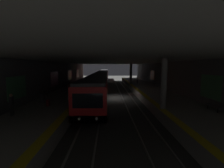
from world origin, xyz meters
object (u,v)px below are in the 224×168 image
at_px(bench_left_far, 154,83).
at_px(suitcase_rolling, 48,103).
at_px(bench_right_mid, 65,85).
at_px(trash_bin, 42,98).
at_px(pillar_far, 131,73).
at_px(bench_left_near, 214,105).
at_px(bench_right_near, 44,94).
at_px(person_walking_mid, 11,104).
at_px(bench_left_mid, 159,85).
at_px(pillar_near, 164,84).
at_px(person_waiting_near, 137,79).
at_px(metro_train, 102,78).
at_px(bench_right_far, 72,82).

height_order(bench_left_far, suitcase_rolling, suitcase_rolling).
distance_m(bench_left_far, bench_right_mid, 17.34).
height_order(suitcase_rolling, trash_bin, suitcase_rolling).
xyz_separation_m(pillar_far, bench_left_near, (-22.35, -4.18, -1.75)).
relative_size(bench_right_near, person_walking_mid, 0.98).
bearing_deg(trash_bin, bench_left_mid, -54.65).
bearing_deg(pillar_near, bench_left_near, -101.25).
height_order(bench_left_mid, person_waiting_near, person_waiting_near).
height_order(metro_train, person_walking_mid, metro_train).
distance_m(metro_train, bench_right_far, 7.13).
height_order(pillar_far, bench_right_far, pillar_far).
xyz_separation_m(bench_left_far, bench_right_near, (-12.47, 17.07, 0.00)).
bearing_deg(bench_right_far, bench_right_near, 180.00).
bearing_deg(bench_right_far, pillar_near, -148.19).
bearing_deg(trash_bin, pillar_far, -32.99).
relative_size(bench_left_far, bench_right_near, 1.00).
relative_size(pillar_near, metro_train, 0.08).
bearing_deg(suitcase_rolling, pillar_near, -96.30).
relative_size(bench_left_near, bench_right_far, 1.00).
xyz_separation_m(pillar_far, metro_train, (2.50, 6.55, -1.30)).
height_order(bench_left_near, bench_right_far, same).
xyz_separation_m(metro_train, bench_right_near, (-18.74, 6.33, -0.45)).
bearing_deg(bench_left_far, bench_right_mid, 100.17).
xyz_separation_m(bench_right_near, trash_bin, (-2.48, -0.73, -0.10)).
bearing_deg(bench_left_far, person_waiting_near, 33.30).
distance_m(pillar_far, metro_train, 7.13).
height_order(pillar_far, metro_train, pillar_far).
xyz_separation_m(bench_right_mid, person_walking_mid, (-16.57, -0.25, 0.43)).
relative_size(pillar_near, bench_left_mid, 2.68).
relative_size(bench_left_mid, person_waiting_near, 1.01).
distance_m(metro_train, bench_right_near, 19.78).
height_order(bench_left_far, bench_right_far, same).
distance_m(bench_right_far, suitcase_rolling, 19.66).
xyz_separation_m(bench_left_near, bench_left_far, (18.59, 0.00, 0.00)).
bearing_deg(bench_right_far, suitcase_rolling, -174.36).
bearing_deg(bench_left_mid, person_waiting_near, 19.78).
xyz_separation_m(metro_train, bench_right_mid, (-9.33, 6.33, -0.45)).
relative_size(pillar_near, person_waiting_near, 2.70).
relative_size(bench_left_near, person_waiting_near, 1.01).
distance_m(bench_left_mid, bench_left_far, 3.37).
bearing_deg(pillar_far, bench_left_mid, -149.60).
relative_size(person_waiting_near, person_walking_mid, 0.97).
relative_size(metro_train, bench_left_mid, 31.60).
height_order(bench_left_near, bench_left_mid, same).
bearing_deg(bench_left_far, person_walking_mid, 139.41).
bearing_deg(pillar_far, bench_left_near, -169.39).
distance_m(bench_left_mid, person_waiting_near, 7.93).
bearing_deg(bench_right_far, pillar_far, -86.70).
bearing_deg(bench_left_near, bench_left_mid, 0.00).
height_order(bench_left_mid, person_walking_mid, person_walking_mid).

